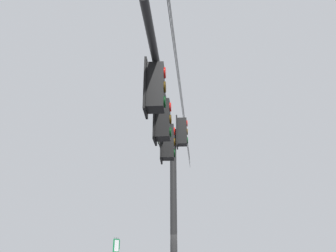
{
  "coord_description": "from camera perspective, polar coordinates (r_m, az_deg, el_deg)",
  "views": [
    {
      "loc": [
        -9.93,
        1.84,
        1.63
      ],
      "look_at": [
        -2.46,
        0.75,
        5.01
      ],
      "focal_mm": 34.07,
      "sensor_mm": 36.0,
      "label": 1
    }
  ],
  "objects": [
    {
      "name": "signal_mast_assembly",
      "position": [
        8.41,
        0.15,
        -4.45
      ],
      "size": [
        6.31,
        1.96,
        6.19
      ],
      "color": "black",
      "rests_on": "ground"
    },
    {
      "name": "overhead_wire_span",
      "position": [
        13.78,
        1.33,
        13.01
      ],
      "size": [
        31.23,
        7.89,
        1.29
      ],
      "color": "black"
    }
  ]
}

